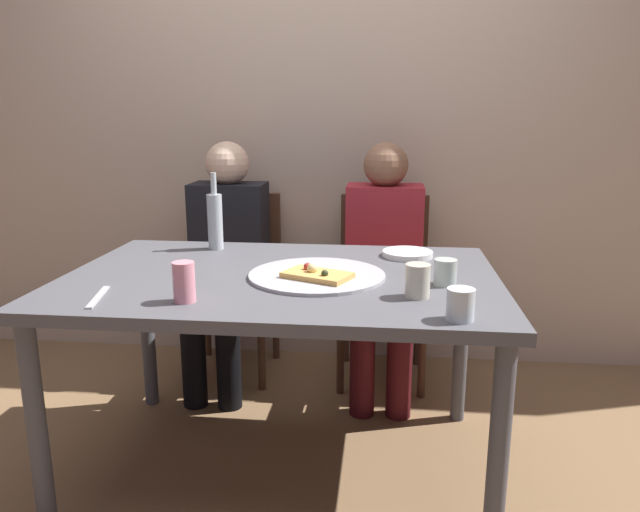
{
  "coord_description": "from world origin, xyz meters",
  "views": [
    {
      "loc": [
        0.35,
        -1.99,
        1.31
      ],
      "look_at": [
        0.13,
        0.08,
        0.8
      ],
      "focal_mm": 33.55,
      "sensor_mm": 36.0,
      "label": 1
    }
  ],
  "objects_px": {
    "pizza_slice_last": "(317,274)",
    "guest_in_beanie": "(383,258)",
    "soda_can": "(184,282)",
    "chair_right": "(383,275)",
    "tumbler_far": "(460,304)",
    "chair_left": "(234,271)",
    "guest_in_sweater": "(226,253)",
    "table_knife": "(98,297)",
    "plate_stack": "(408,254)",
    "wine_bottle": "(215,220)",
    "dining_table": "(282,295)",
    "wine_glass": "(445,272)",
    "pizza_tray": "(317,275)",
    "tumbler_near": "(418,281)"
  },
  "relations": [
    {
      "from": "wine_bottle",
      "to": "plate_stack",
      "type": "bearing_deg",
      "value": -3.77
    },
    {
      "from": "pizza_slice_last",
      "to": "table_knife",
      "type": "xyz_separation_m",
      "value": [
        -0.64,
        -0.26,
        -0.02
      ]
    },
    {
      "from": "chair_right",
      "to": "guest_in_sweater",
      "type": "distance_m",
      "value": 0.78
    },
    {
      "from": "table_knife",
      "to": "chair_left",
      "type": "height_order",
      "value": "chair_left"
    },
    {
      "from": "chair_right",
      "to": "guest_in_beanie",
      "type": "bearing_deg",
      "value": 90.0
    },
    {
      "from": "tumbler_far",
      "to": "chair_left",
      "type": "distance_m",
      "value": 1.65
    },
    {
      "from": "table_knife",
      "to": "guest_in_sweater",
      "type": "xyz_separation_m",
      "value": [
        0.11,
        1.08,
        -0.11
      ]
    },
    {
      "from": "table_knife",
      "to": "guest_in_sweater",
      "type": "bearing_deg",
      "value": 162.03
    },
    {
      "from": "chair_left",
      "to": "pizza_slice_last",
      "type": "bearing_deg",
      "value": 118.96
    },
    {
      "from": "wine_bottle",
      "to": "pizza_tray",
      "type": "bearing_deg",
      "value": -39.76
    },
    {
      "from": "guest_in_sweater",
      "to": "guest_in_beanie",
      "type": "relative_size",
      "value": 1.0
    },
    {
      "from": "tumbler_near",
      "to": "plate_stack",
      "type": "distance_m",
      "value": 0.53
    },
    {
      "from": "chair_right",
      "to": "tumbler_near",
      "type": "bearing_deg",
      "value": 95.36
    },
    {
      "from": "wine_glass",
      "to": "chair_right",
      "type": "xyz_separation_m",
      "value": [
        -0.2,
        0.97,
        -0.28
      ]
    },
    {
      "from": "soda_can",
      "to": "wine_bottle",
      "type": "bearing_deg",
      "value": 98.36
    },
    {
      "from": "pizza_tray",
      "to": "pizza_slice_last",
      "type": "xyz_separation_m",
      "value": [
        0.01,
        -0.05,
        0.02
      ]
    },
    {
      "from": "pizza_slice_last",
      "to": "guest_in_beanie",
      "type": "distance_m",
      "value": 0.86
    },
    {
      "from": "soda_can",
      "to": "chair_right",
      "type": "distance_m",
      "value": 1.4
    },
    {
      "from": "dining_table",
      "to": "chair_right",
      "type": "distance_m",
      "value": 0.98
    },
    {
      "from": "plate_stack",
      "to": "guest_in_beanie",
      "type": "distance_m",
      "value": 0.46
    },
    {
      "from": "pizza_slice_last",
      "to": "chair_right",
      "type": "relative_size",
      "value": 0.28
    },
    {
      "from": "dining_table",
      "to": "chair_left",
      "type": "bearing_deg",
      "value": 114.22
    },
    {
      "from": "wine_bottle",
      "to": "guest_in_sweater",
      "type": "height_order",
      "value": "guest_in_sweater"
    },
    {
      "from": "wine_bottle",
      "to": "chair_left",
      "type": "relative_size",
      "value": 0.35
    },
    {
      "from": "guest_in_sweater",
      "to": "chair_left",
      "type": "bearing_deg",
      "value": -90.0
    },
    {
      "from": "table_knife",
      "to": "chair_right",
      "type": "bearing_deg",
      "value": 132.54
    },
    {
      "from": "pizza_slice_last",
      "to": "guest_in_sweater",
      "type": "xyz_separation_m",
      "value": [
        -0.54,
        0.82,
        -0.14
      ]
    },
    {
      "from": "wine_glass",
      "to": "tumbler_near",
      "type": "bearing_deg",
      "value": -124.04
    },
    {
      "from": "soda_can",
      "to": "guest_in_sweater",
      "type": "height_order",
      "value": "guest_in_sweater"
    },
    {
      "from": "pizza_slice_last",
      "to": "soda_can",
      "type": "bearing_deg",
      "value": -144.14
    },
    {
      "from": "pizza_tray",
      "to": "table_knife",
      "type": "distance_m",
      "value": 0.71
    },
    {
      "from": "wine_bottle",
      "to": "tumbler_near",
      "type": "height_order",
      "value": "wine_bottle"
    },
    {
      "from": "plate_stack",
      "to": "soda_can",
      "type": "bearing_deg",
      "value": -136.32
    },
    {
      "from": "pizza_tray",
      "to": "wine_bottle",
      "type": "bearing_deg",
      "value": 140.24
    },
    {
      "from": "wine_bottle",
      "to": "chair_right",
      "type": "distance_m",
      "value": 0.94
    },
    {
      "from": "soda_can",
      "to": "chair_right",
      "type": "relative_size",
      "value": 0.14
    },
    {
      "from": "dining_table",
      "to": "pizza_slice_last",
      "type": "bearing_deg",
      "value": -28.5
    },
    {
      "from": "tumbler_near",
      "to": "guest_in_beanie",
      "type": "height_order",
      "value": "guest_in_beanie"
    },
    {
      "from": "dining_table",
      "to": "soda_can",
      "type": "height_order",
      "value": "soda_can"
    },
    {
      "from": "pizza_slice_last",
      "to": "chair_right",
      "type": "bearing_deg",
      "value": 77.12
    },
    {
      "from": "pizza_slice_last",
      "to": "guest_in_sweater",
      "type": "distance_m",
      "value": 0.99
    },
    {
      "from": "wine_glass",
      "to": "table_knife",
      "type": "xyz_separation_m",
      "value": [
        -1.07,
        -0.26,
        -0.04
      ]
    },
    {
      "from": "pizza_slice_last",
      "to": "chair_left",
      "type": "distance_m",
      "value": 1.14
    },
    {
      "from": "pizza_tray",
      "to": "table_knife",
      "type": "bearing_deg",
      "value": -154.01
    },
    {
      "from": "tumbler_far",
      "to": "soda_can",
      "type": "distance_m",
      "value": 0.8
    },
    {
      "from": "guest_in_sweater",
      "to": "table_knife",
      "type": "bearing_deg",
      "value": 84.38
    },
    {
      "from": "plate_stack",
      "to": "guest_in_beanie",
      "type": "height_order",
      "value": "guest_in_beanie"
    },
    {
      "from": "soda_can",
      "to": "dining_table",
      "type": "bearing_deg",
      "value": 55.25
    },
    {
      "from": "wine_bottle",
      "to": "pizza_slice_last",
      "type": "bearing_deg",
      "value": -42.95
    },
    {
      "from": "dining_table",
      "to": "guest_in_beanie",
      "type": "height_order",
      "value": "guest_in_beanie"
    }
  ]
}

